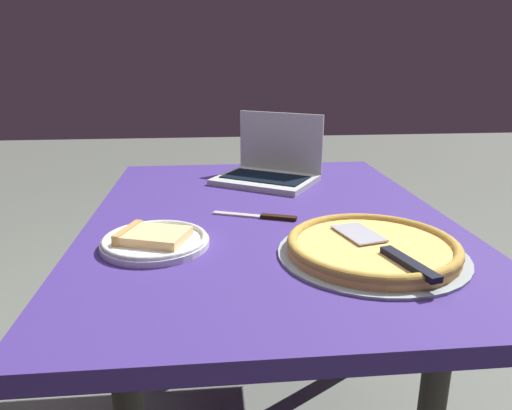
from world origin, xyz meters
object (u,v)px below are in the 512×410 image
at_px(dining_table, 268,248).
at_px(table_knife, 263,216).
at_px(pizza_tray, 372,247).
at_px(laptop, 270,168).
at_px(pizza_plate, 154,240).

bearing_deg(dining_table, table_knife, -33.31).
bearing_deg(pizza_tray, laptop, -168.39).
distance_m(dining_table, table_knife, 0.10).
xyz_separation_m(dining_table, table_knife, (0.03, -0.02, 0.10)).
height_order(dining_table, pizza_plate, pizza_plate).
height_order(laptop, table_knife, laptop).
height_order(laptop, pizza_plate, laptop).
xyz_separation_m(pizza_tray, table_knife, (-0.26, -0.20, -0.01)).
bearing_deg(pizza_tray, table_knife, -142.82).
bearing_deg(pizza_plate, dining_table, 125.17).
distance_m(dining_table, pizza_plate, 0.35).
xyz_separation_m(dining_table, pizza_tray, (0.29, 0.18, 0.11)).
relative_size(dining_table, pizza_tray, 3.17).
relative_size(pizza_tray, table_knife, 1.83).
bearing_deg(dining_table, pizza_tray, 32.22).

